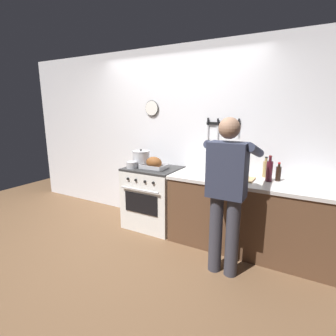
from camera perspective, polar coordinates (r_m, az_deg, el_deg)
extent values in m
plane|color=brown|center=(3.28, -9.59, -19.39)|extent=(8.00, 8.00, 0.00)
cube|color=silver|center=(3.93, 2.18, 6.44)|extent=(6.00, 0.10, 2.60)
cube|color=black|center=(3.59, 11.91, 9.41)|extent=(0.46, 0.02, 0.04)
cube|color=silver|center=(3.65, 8.63, 7.80)|extent=(0.02, 0.00, 0.19)
cube|color=black|center=(3.64, 8.70, 10.01)|extent=(0.02, 0.02, 0.09)
cube|color=silver|center=(3.61, 10.72, 7.87)|extent=(0.02, 0.00, 0.16)
cube|color=black|center=(3.60, 10.80, 9.85)|extent=(0.02, 0.02, 0.09)
cube|color=silver|center=(3.56, 12.87, 7.93)|extent=(0.02, 0.00, 0.14)
cube|color=black|center=(3.55, 12.96, 9.82)|extent=(0.02, 0.02, 0.10)
cube|color=silver|center=(3.52, 15.05, 7.81)|extent=(0.02, 0.00, 0.13)
cube|color=black|center=(3.52, 15.16, 9.60)|extent=(0.02, 0.02, 0.09)
cylinder|color=white|center=(4.06, -3.55, 12.86)|extent=(0.22, 0.02, 0.22)
torus|color=black|center=(4.06, -3.55, 12.86)|extent=(0.23, 0.02, 0.23)
cube|color=brown|center=(3.43, 17.52, -10.23)|extent=(2.00, 0.62, 0.86)
cube|color=silver|center=(3.28, 18.05, -2.98)|extent=(2.03, 0.65, 0.04)
cube|color=white|center=(3.93, -3.23, -6.54)|extent=(0.76, 0.62, 0.87)
cube|color=black|center=(3.68, -5.91, -7.73)|extent=(0.53, 0.01, 0.28)
cube|color=#2D2D2D|center=(3.80, -3.32, -0.14)|extent=(0.76, 0.62, 0.03)
cylinder|color=black|center=(3.70, -8.71, -2.34)|extent=(0.04, 0.02, 0.04)
cylinder|color=black|center=(3.62, -7.05, -2.63)|extent=(0.04, 0.02, 0.04)
cylinder|color=black|center=(3.53, -5.06, -2.96)|extent=(0.04, 0.02, 0.04)
cylinder|color=black|center=(3.46, -3.24, -3.26)|extent=(0.04, 0.02, 0.04)
cylinder|color=silver|center=(3.59, -6.26, -4.73)|extent=(0.61, 0.02, 0.02)
cylinder|color=#383842|center=(2.94, 10.33, -13.83)|extent=(0.14, 0.14, 0.86)
cylinder|color=#383842|center=(2.90, 13.79, -14.45)|extent=(0.14, 0.14, 0.86)
cube|color=#2D3347|center=(2.67, 12.75, -0.45)|extent=(0.38, 0.22, 0.56)
sphere|color=#9E755B|center=(2.61, 13.21, 8.44)|extent=(0.21, 0.21, 0.21)
cylinder|color=#2D3347|center=(2.93, 10.39, 4.40)|extent=(0.09, 0.55, 0.22)
cylinder|color=#2D3347|center=(2.82, 18.47, 3.63)|extent=(0.09, 0.55, 0.22)
cube|color=#B7B7BC|center=(3.72, -3.07, -0.11)|extent=(0.34, 0.25, 0.01)
cube|color=#B7B7BC|center=(3.61, -4.14, 0.02)|extent=(0.34, 0.01, 0.05)
cube|color=#B7B7BC|center=(3.82, -2.07, 0.75)|extent=(0.34, 0.01, 0.05)
cube|color=#B7B7BC|center=(3.80, -5.24, 0.67)|extent=(0.01, 0.25, 0.05)
cube|color=#B7B7BC|center=(3.63, -0.81, 0.11)|extent=(0.01, 0.25, 0.05)
ellipsoid|color=brown|center=(3.70, -3.09, 1.20)|extent=(0.24, 0.17, 0.16)
cylinder|color=#B7B7BC|center=(3.91, -5.86, 1.99)|extent=(0.25, 0.25, 0.21)
cylinder|color=#B2B2B7|center=(3.89, -5.90, 3.63)|extent=(0.26, 0.26, 0.01)
sphere|color=black|center=(3.88, -5.90, 3.92)|extent=(0.03, 0.03, 0.03)
cylinder|color=#B7B7BC|center=(3.79, -7.90, 0.66)|extent=(0.15, 0.15, 0.09)
cube|color=tan|center=(3.30, 15.11, -2.17)|extent=(0.36, 0.24, 0.02)
cylinder|color=#997F4C|center=(3.48, 20.42, -0.24)|extent=(0.06, 0.06, 0.20)
cylinder|color=#997F4C|center=(3.46, 20.58, 1.71)|extent=(0.03, 0.03, 0.04)
cylinder|color=black|center=(3.45, 20.62, 2.18)|extent=(0.03, 0.03, 0.01)
cylinder|color=#385623|center=(3.42, 15.19, 0.00)|extent=(0.07, 0.07, 0.21)
cylinder|color=#385623|center=(3.40, 15.32, 2.10)|extent=(0.03, 0.03, 0.05)
cylinder|color=black|center=(3.39, 15.35, 2.60)|extent=(0.03, 0.03, 0.01)
cylinder|color=#47141E|center=(3.28, 21.15, -0.69)|extent=(0.07, 0.07, 0.24)
cylinder|color=#47141E|center=(3.25, 21.36, 1.83)|extent=(0.03, 0.03, 0.05)
cylinder|color=maroon|center=(3.25, 21.41, 2.41)|extent=(0.04, 0.04, 0.01)
cylinder|color=red|center=(3.48, 13.80, -0.25)|extent=(0.05, 0.05, 0.15)
cylinder|color=red|center=(3.46, 13.88, 1.19)|extent=(0.02, 0.02, 0.03)
cylinder|color=#197219|center=(3.45, 13.90, 1.57)|extent=(0.03, 0.03, 0.01)
cylinder|color=black|center=(3.35, 22.86, -1.18)|extent=(0.06, 0.06, 0.17)
cylinder|color=black|center=(3.33, 23.02, 0.57)|extent=(0.03, 0.03, 0.04)
cylinder|color=#B21919|center=(3.33, 23.06, 1.00)|extent=(0.03, 0.03, 0.01)
cylinder|color=gold|center=(3.50, 11.74, 0.43)|extent=(0.07, 0.07, 0.20)
cylinder|color=gold|center=(3.48, 11.83, 2.44)|extent=(0.03, 0.03, 0.04)
cylinder|color=black|center=(3.47, 11.85, 2.92)|extent=(0.03, 0.03, 0.01)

